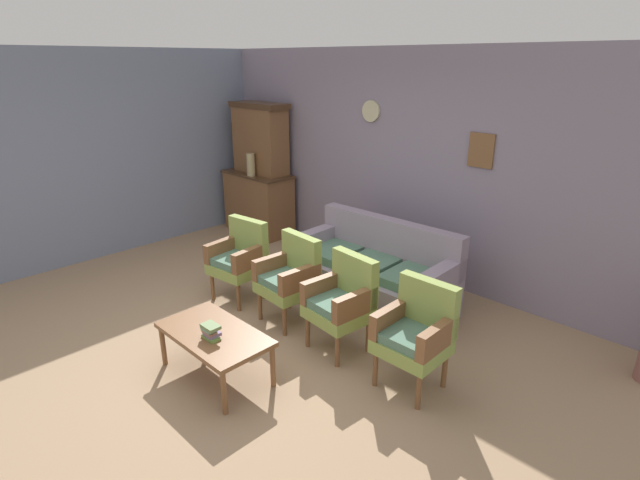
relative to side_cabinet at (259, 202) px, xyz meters
The scene contains 13 objects.
ground_plane 3.39m from the side_cabinet, 42.07° to the right, with size 7.68×7.68×0.00m, color #997A5B.
wall_back_with_decor 2.67m from the side_cabinet, ahead, with size 6.40×0.09×2.70m.
wall_left_side 2.53m from the side_cabinet, 108.15° to the right, with size 0.06×5.20×2.70m, color slate.
side_cabinet is the anchor object (origin of this frame).
cabinet_upper_hutch 0.99m from the side_cabinet, 90.00° to the left, with size 0.99×0.38×1.03m.
vase_on_cabinet 0.66m from the side_cabinet, 65.74° to the right, with size 0.12×0.12×0.33m, color tan.
floral_couch 2.84m from the side_cabinet, 12.39° to the right, with size 1.84×0.86×0.90m.
armchair_row_middle 2.29m from the side_cabinet, 43.90° to the right, with size 0.57×0.55×0.90m.
armchair_near_couch_end 2.86m from the side_cabinet, 32.30° to the right, with size 0.55×0.53×0.90m.
armchair_near_cabinet 3.50m from the side_cabinet, 26.16° to the right, with size 0.57×0.54×0.90m.
armchair_by_doorway 4.23m from the side_cabinet, 21.31° to the right, with size 0.53×0.50×0.90m.
coffee_table 3.75m from the side_cabinet, 44.32° to the right, with size 1.00×0.56×0.42m.
book_stack_on_table 3.84m from the side_cabinet, 44.40° to the right, with size 0.16×0.12×0.13m.
Camera 1 is at (3.31, -2.26, 2.55)m, focal length 27.41 mm.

